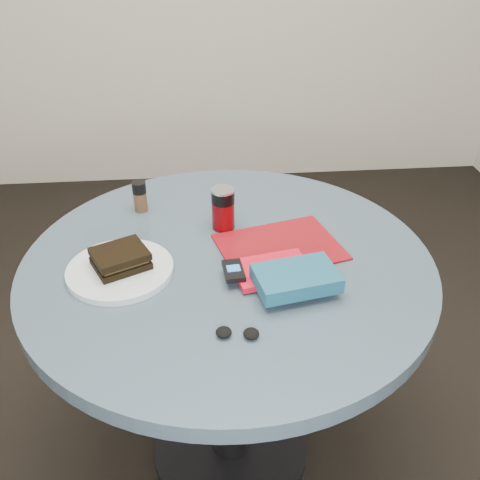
{
  "coord_description": "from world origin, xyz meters",
  "views": [
    {
      "loc": [
        -0.07,
        -1.07,
        1.49
      ],
      "look_at": [
        0.03,
        0.0,
        0.8
      ],
      "focal_mm": 40.0,
      "sensor_mm": 36.0,
      "label": 1
    }
  ],
  "objects": [
    {
      "name": "ground",
      "position": [
        0.0,
        0.0,
        0.0
      ],
      "size": [
        4.0,
        4.0,
        0.0
      ],
      "primitive_type": "plane",
      "color": "black",
      "rests_on": "ground"
    },
    {
      "name": "table",
      "position": [
        0.0,
        0.0,
        0.59
      ],
      "size": [
        1.0,
        1.0,
        0.75
      ],
      "color": "black",
      "rests_on": "ground"
    },
    {
      "name": "plate",
      "position": [
        -0.25,
        -0.04,
        0.76
      ],
      "size": [
        0.32,
        0.32,
        0.02
      ],
      "primitive_type": "cylinder",
      "rotation": [
        0.0,
        0.0,
        0.35
      ],
      "color": "silver",
      "rests_on": "table"
    },
    {
      "name": "sandwich",
      "position": [
        -0.25,
        -0.03,
        0.79
      ],
      "size": [
        0.15,
        0.14,
        0.04
      ],
      "color": "black",
      "rests_on": "plate"
    },
    {
      "name": "soda_can",
      "position": [
        -0.0,
        0.14,
        0.81
      ],
      "size": [
        0.08,
        0.08,
        0.11
      ],
      "color": "#660509",
      "rests_on": "table"
    },
    {
      "name": "pepper_grinder",
      "position": [
        -0.23,
        0.26,
        0.79
      ],
      "size": [
        0.05,
        0.05,
        0.09
      ],
      "color": "#4E3521",
      "rests_on": "table"
    },
    {
      "name": "magazine",
      "position": [
        0.13,
        0.03,
        0.75
      ],
      "size": [
        0.34,
        0.29,
        0.01
      ],
      "primitive_type": "cube",
      "rotation": [
        0.0,
        0.0,
        0.26
      ],
      "color": "maroon",
      "rests_on": "table"
    },
    {
      "name": "red_book",
      "position": [
        0.1,
        -0.08,
        0.76
      ],
      "size": [
        0.2,
        0.15,
        0.01
      ],
      "primitive_type": "cube",
      "rotation": [
        0.0,
        0.0,
        0.2
      ],
      "color": "red",
      "rests_on": "magazine"
    },
    {
      "name": "novel",
      "position": [
        0.14,
        -0.15,
        0.79
      ],
      "size": [
        0.2,
        0.15,
        0.03
      ],
      "primitive_type": "cube",
      "rotation": [
        0.0,
        0.0,
        0.19
      ],
      "color": "navy",
      "rests_on": "red_book"
    },
    {
      "name": "mp3_player",
      "position": [
        0.01,
        -0.09,
        0.78
      ],
      "size": [
        0.05,
        0.08,
        0.01
      ],
      "color": "black",
      "rests_on": "red_book"
    },
    {
      "name": "headphones",
      "position": [
        0.0,
        -0.28,
        0.76
      ],
      "size": [
        0.09,
        0.05,
        0.02
      ],
      "color": "black",
      "rests_on": "table"
    }
  ]
}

